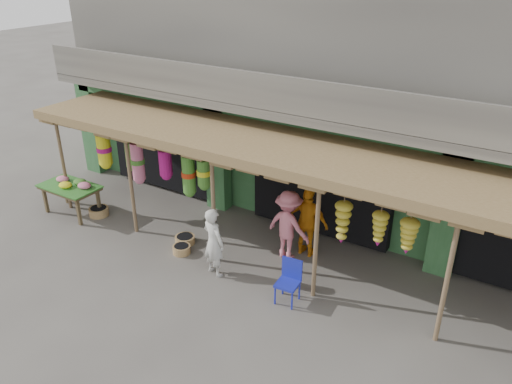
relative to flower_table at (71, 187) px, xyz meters
The scene contains 11 objects.
ground 6.19m from the flower_table, ahead, with size 80.00×80.00×0.00m, color #514C47.
building 8.46m from the flower_table, 40.46° to the left, with size 16.40×6.80×7.00m.
awning 6.32m from the flower_table, 11.06° to the left, with size 14.00×2.70×2.79m.
flower_table is the anchor object (origin of this frame).
blue_chair 6.77m from the flower_table, ahead, with size 0.47×0.48×0.92m.
basket_left 0.98m from the flower_table, 21.71° to the left, with size 0.53×0.53×0.22m, color olive.
basket_mid 3.64m from the flower_table, ahead, with size 0.49×0.49×0.19m, color #A48849.
basket_right 3.83m from the flower_table, ahead, with size 0.43×0.43×0.19m, color #A9884E.
person_front 4.93m from the flower_table, ahead, with size 0.58×0.38×1.60m, color beige.
person_vendor 6.48m from the flower_table, 13.44° to the left, with size 1.01×0.42×1.72m, color orange.
person_shopper 6.09m from the flower_table, 11.06° to the left, with size 1.09×0.62×1.68m, color #DE7588.
Camera 1 is at (4.43, -7.98, 6.46)m, focal length 35.00 mm.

